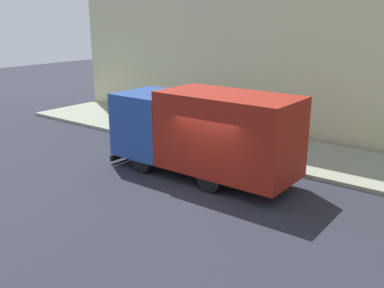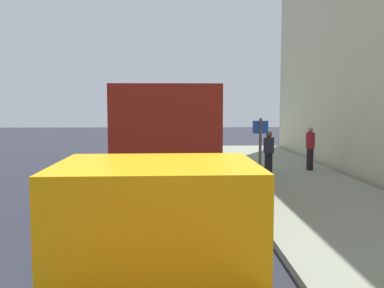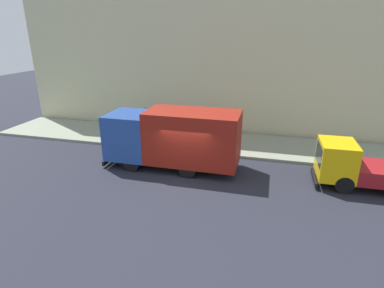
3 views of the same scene
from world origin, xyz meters
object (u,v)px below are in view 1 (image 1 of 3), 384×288
street_sign_post (255,126)px  pedestrian_walking (204,110)px  large_utility_truck (203,131)px  pedestrian_standing (201,121)px  traffic_cone_orange (180,133)px

street_sign_post → pedestrian_walking: bearing=57.7°
large_utility_truck → pedestrian_standing: large_utility_truck is taller
traffic_cone_orange → pedestrian_standing: bearing=-36.2°
large_utility_truck → pedestrian_standing: bearing=36.8°
pedestrian_standing → traffic_cone_orange: pedestrian_standing is taller
traffic_cone_orange → street_sign_post: bearing=-92.2°
large_utility_truck → pedestrian_walking: (5.52, 3.94, -0.69)m
pedestrian_standing → street_sign_post: (-0.98, -3.37, 0.46)m
large_utility_truck → traffic_cone_orange: large_utility_truck is taller
large_utility_truck → street_sign_post: (2.60, -0.67, -0.27)m
pedestrian_walking → pedestrian_standing: (-1.93, -1.25, -0.04)m
pedestrian_walking → street_sign_post: (-2.91, -4.62, 0.42)m
pedestrian_standing → pedestrian_walking: bearing=-56.6°
pedestrian_walking → traffic_cone_orange: pedestrian_walking is taller
pedestrian_walking → street_sign_post: 5.47m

